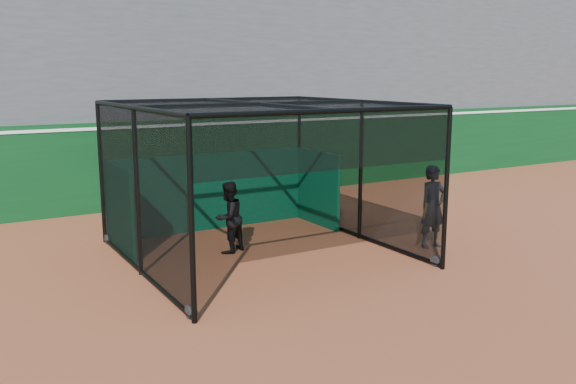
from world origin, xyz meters
TOP-DOWN VIEW (x-y plane):
  - ground at (0.00, 0.00)m, footprint 120.00×120.00m
  - outfield_wall at (0.00, 8.50)m, footprint 50.00×0.50m
  - grandstand at (0.00, 12.27)m, footprint 50.00×7.85m
  - batting_cage at (0.33, 2.47)m, footprint 5.34×5.52m
  - batter at (-0.18, 2.97)m, footprint 0.93×0.85m
  - on_deck_player at (3.89, 1.04)m, footprint 0.69×0.47m

SIDE VIEW (x-z plane):
  - ground at x=0.00m, z-range 0.00..0.00m
  - batter at x=-0.18m, z-range 0.00..1.55m
  - on_deck_player at x=3.89m, z-range 0.00..1.84m
  - outfield_wall at x=0.00m, z-range 0.04..2.54m
  - batting_cage at x=0.33m, z-range 0.00..3.19m
  - grandstand at x=0.00m, z-range 0.00..8.95m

